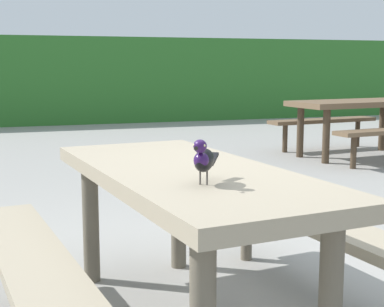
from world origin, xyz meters
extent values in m
plane|color=gray|center=(0.00, 0.00, 0.00)|extent=(60.00, 60.00, 0.00)
cube|color=#2D6B28|center=(0.00, 9.58, 0.88)|extent=(28.00, 1.22, 1.77)
cube|color=gray|center=(-0.27, -0.24, 0.70)|extent=(0.97, 1.88, 0.07)
cylinder|color=#635B4C|center=(0.08, -0.90, 0.33)|extent=(0.09, 0.09, 0.67)
cylinder|color=#635B4C|center=(-0.62, 0.43, 0.33)|extent=(0.09, 0.09, 0.67)
cylinder|color=#635B4C|center=(-0.09, 0.49, 0.33)|extent=(0.09, 0.09, 0.67)
cube|color=gray|center=(-0.97, -0.32, 0.41)|extent=(0.48, 1.73, 0.05)
cylinder|color=#635B4C|center=(-1.04, 0.32, 0.20)|extent=(0.07, 0.07, 0.39)
cube|color=gray|center=(0.42, -0.15, 0.41)|extent=(0.48, 1.73, 0.05)
cylinder|color=#635B4C|center=(0.35, 0.49, 0.20)|extent=(0.07, 0.07, 0.39)
ellipsoid|color=black|center=(-0.32, -0.60, 0.84)|extent=(0.14, 0.16, 0.09)
ellipsoid|color=#2D144C|center=(-0.34, -0.64, 0.84)|extent=(0.09, 0.09, 0.06)
sphere|color=#2D144C|center=(-0.36, -0.65, 0.90)|extent=(0.05, 0.05, 0.05)
sphere|color=#EAE08C|center=(-0.35, -0.67, 0.90)|extent=(0.01, 0.01, 0.01)
sphere|color=#EAE08C|center=(-0.38, -0.65, 0.90)|extent=(0.01, 0.01, 0.01)
cone|color=black|center=(-0.38, -0.68, 0.90)|extent=(0.03, 0.03, 0.02)
cube|color=black|center=(-0.25, -0.50, 0.82)|extent=(0.09, 0.10, 0.04)
cylinder|color=#47423D|center=(-0.31, -0.62, 0.77)|extent=(0.01, 0.01, 0.05)
cylinder|color=#47423D|center=(-0.34, -0.60, 0.77)|extent=(0.01, 0.01, 0.05)
cube|color=brown|center=(3.36, 3.76, 0.70)|extent=(1.88, 0.97, 0.07)
cylinder|color=#423324|center=(4.02, 4.11, 0.33)|extent=(0.09, 0.09, 0.67)
cylinder|color=#423324|center=(2.69, 3.42, 0.33)|extent=(0.09, 0.09, 0.67)
cylinder|color=#423324|center=(2.63, 3.94, 0.33)|extent=(0.09, 0.09, 0.67)
cylinder|color=#423324|center=(2.80, 2.99, 0.20)|extent=(0.07, 0.07, 0.39)
cube|color=brown|center=(3.27, 4.46, 0.41)|extent=(1.73, 0.48, 0.05)
cylinder|color=#423324|center=(3.91, 4.54, 0.20)|extent=(0.07, 0.07, 0.39)
cylinder|color=#423324|center=(2.64, 4.38, 0.20)|extent=(0.07, 0.07, 0.39)
camera|label=1|loc=(-1.05, -2.66, 1.20)|focal=53.43mm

